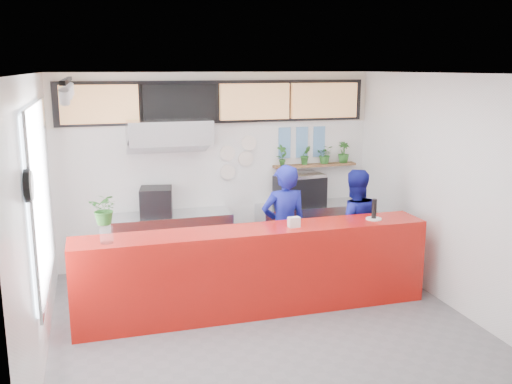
{
  "coord_description": "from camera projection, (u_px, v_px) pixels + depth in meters",
  "views": [
    {
      "loc": [
        -1.91,
        -6.17,
        3.07
      ],
      "look_at": [
        0.1,
        0.7,
        1.5
      ],
      "focal_mm": 40.0,
      "sensor_mm": 36.0,
      "label": 1
    }
  ],
  "objects": [
    {
      "name": "herb_a",
      "position": [
        282.0,
        155.0,
        9.13
      ],
      "size": [
        0.21,
        0.17,
        0.34
      ],
      "primitive_type": "imported",
      "rotation": [
        0.0,
        0.0,
        0.33
      ],
      "color": "#296121",
      "rests_on": "herb_shelf"
    },
    {
      "name": "herb_b",
      "position": [
        306.0,
        155.0,
        9.25
      ],
      "size": [
        0.18,
        0.15,
        0.31
      ],
      "primitive_type": "imported",
      "rotation": [
        0.0,
        0.0,
        0.09
      ],
      "color": "#296121",
      "rests_on": "herb_shelf"
    },
    {
      "name": "herb_c",
      "position": [
        325.0,
        154.0,
        9.34
      ],
      "size": [
        0.35,
        0.33,
        0.3
      ],
      "primitive_type": "imported",
      "rotation": [
        0.0,
        0.0,
        -0.42
      ],
      "color": "#296121",
      "rests_on": "herb_shelf"
    },
    {
      "name": "photo_frame_a",
      "position": [
        285.0,
        135.0,
        9.16
      ],
      "size": [
        0.2,
        0.02,
        0.25
      ],
      "primitive_type": "cube",
      "color": "#598CBF",
      "rests_on": "wall_back"
    },
    {
      "name": "soffit",
      "position": [
        218.0,
        102.0,
        8.72
      ],
      "size": [
        4.8,
        0.04,
        0.65
      ],
      "primitive_type": "cube",
      "color": "black",
      "rests_on": "wall_back"
    },
    {
      "name": "wall_left",
      "position": [
        36.0,
        221.0,
        5.96
      ],
      "size": [
        0.0,
        5.0,
        5.0
      ],
      "primitive_type": "plane",
      "rotation": [
        1.57,
        0.0,
        1.57
      ],
      "color": "white",
      "rests_on": "ground"
    },
    {
      "name": "panini_oven",
      "position": [
        156.0,
        201.0,
        8.51
      ],
      "size": [
        0.53,
        0.53,
        0.42
      ],
      "primitive_type": "cube",
      "rotation": [
        0.0,
        0.0,
        -0.17
      ],
      "color": "black",
      "rests_on": "prep_bench"
    },
    {
      "name": "espresso_machine",
      "position": [
        300.0,
        191.0,
        9.13
      ],
      "size": [
        0.79,
        0.61,
        0.46
      ],
      "primitive_type": "cube",
      "rotation": [
        0.0,
        0.0,
        0.14
      ],
      "color": "black",
      "rests_on": "right_bench"
    },
    {
      "name": "dec_plate_a",
      "position": [
        227.0,
        153.0,
        8.94
      ],
      "size": [
        0.24,
        0.03,
        0.24
      ],
      "primitive_type": "cylinder",
      "rotation": [
        1.57,
        0.0,
        0.0
      ],
      "color": "silver",
      "rests_on": "wall_back"
    },
    {
      "name": "menu_board_far_right",
      "position": [
        324.0,
        100.0,
        9.12
      ],
      "size": [
        1.1,
        0.1,
        0.55
      ],
      "primitive_type": "cube",
      "color": "tan",
      "rests_on": "wall_back"
    },
    {
      "name": "wall_clock_face",
      "position": [
        31.0,
        186.0,
        5.01
      ],
      "size": [
        0.02,
        0.26,
        0.26
      ],
      "primitive_type": "cylinder",
      "rotation": [
        0.0,
        1.57,
        0.0
      ],
      "color": "white",
      "rests_on": "wall_left"
    },
    {
      "name": "napkin_holder",
      "position": [
        294.0,
        222.0,
        7.17
      ],
      "size": [
        0.15,
        0.1,
        0.13
      ],
      "primitive_type": "cube",
      "rotation": [
        0.0,
        0.0,
        0.1
      ],
      "color": "silver",
      "rests_on": "service_counter"
    },
    {
      "name": "dec_plate_b",
      "position": [
        246.0,
        159.0,
        9.05
      ],
      "size": [
        0.24,
        0.03,
        0.24
      ],
      "primitive_type": "cylinder",
      "rotation": [
        1.57,
        0.0,
        0.0
      ],
      "color": "silver",
      "rests_on": "wall_back"
    },
    {
      "name": "dec_plate_c",
      "position": [
        228.0,
        172.0,
        9.01
      ],
      "size": [
        0.24,
        0.03,
        0.24
      ],
      "primitive_type": "cylinder",
      "rotation": [
        1.57,
        0.0,
        0.0
      ],
      "color": "silver",
      "rests_on": "wall_back"
    },
    {
      "name": "herb_d",
      "position": [
        344.0,
        152.0,
        9.43
      ],
      "size": [
        0.21,
        0.19,
        0.34
      ],
      "primitive_type": "imported",
      "rotation": [
        0.0,
        0.0,
        0.1
      ],
      "color": "#296121",
      "rests_on": "herb_shelf"
    },
    {
      "name": "photo_frame_e",
      "position": [
        302.0,
        150.0,
        9.3
      ],
      "size": [
        0.2,
        0.02,
        0.25
      ],
      "primitive_type": "cube",
      "color": "#598CBF",
      "rests_on": "wall_back"
    },
    {
      "name": "prep_bench",
      "position": [
        172.0,
        242.0,
        8.71
      ],
      "size": [
        1.8,
        0.6,
        0.9
      ],
      "primitive_type": "cube",
      "color": "#B2B5BA",
      "rests_on": "ground"
    },
    {
      "name": "floor",
      "position": [
        264.0,
        324.0,
        6.96
      ],
      "size": [
        5.0,
        5.0,
        0.0
      ],
      "primitive_type": "plane",
      "color": "slate",
      "rests_on": "ground"
    },
    {
      "name": "hood_lip",
      "position": [
        169.0,
        145.0,
        8.34
      ],
      "size": [
        1.2,
        0.69,
        0.31
      ],
      "primitive_type": "cube",
      "rotation": [
        -0.35,
        0.0,
        0.0
      ],
      "color": "#B2B5BA",
      "rests_on": "ceiling"
    },
    {
      "name": "herb_shelf",
      "position": [
        315.0,
        165.0,
        9.33
      ],
      "size": [
        1.4,
        0.18,
        0.04
      ],
      "primitive_type": "cube",
      "color": "brown",
      "rests_on": "wall_back"
    },
    {
      "name": "menu_board_mid_right",
      "position": [
        255.0,
        102.0,
        8.8
      ],
      "size": [
        1.1,
        0.1,
        0.55
      ],
      "primitive_type": "cube",
      "color": "tan",
      "rests_on": "wall_back"
    },
    {
      "name": "extraction_hood",
      "position": [
        169.0,
        132.0,
        8.3
      ],
      "size": [
        1.2,
        0.7,
        0.35
      ],
      "primitive_type": "cube",
      "color": "#B2B5BA",
      "rests_on": "ceiling"
    },
    {
      "name": "wall_right",
      "position": [
        450.0,
        192.0,
        7.33
      ],
      "size": [
        0.0,
        5.0,
        5.0
      ],
      "primitive_type": "plane",
      "rotation": [
        1.57,
        0.0,
        -1.57
      ],
      "color": "white",
      "rests_on": "ground"
    },
    {
      "name": "staff_right",
      "position": [
        354.0,
        226.0,
        8.18
      ],
      "size": [
        0.9,
        0.76,
        1.67
      ],
      "primitive_type": "imported",
      "rotation": [
        0.0,
        0.0,
        2.98
      ],
      "color": "navy",
      "rests_on": "ground"
    },
    {
      "name": "menu_board_mid_left",
      "position": [
        180.0,
        103.0,
        8.49
      ],
      "size": [
        1.1,
        0.1,
        0.55
      ],
      "primitive_type": "cube",
      "color": "black",
      "rests_on": "wall_back"
    },
    {
      "name": "white_plate",
      "position": [
        374.0,
        219.0,
        7.54
      ],
      "size": [
        0.27,
        0.27,
        0.02
      ],
      "primitive_type": "cylinder",
      "rotation": [
        0.0,
        0.0,
        0.36
      ],
      "color": "silver",
      "rests_on": "service_counter"
    },
    {
      "name": "wall_back",
      "position": [
        218.0,
        169.0,
        8.99
      ],
      "size": [
        5.0,
        0.0,
        5.0
      ],
      "primitive_type": "plane",
      "rotation": [
        1.57,
        0.0,
        0.0
      ],
      "color": "white",
      "rests_on": "ground"
    },
    {
      "name": "photo_frame_b",
      "position": [
        302.0,
        135.0,
        9.24
      ],
      "size": [
        0.2,
        0.02,
        0.25
      ],
      "primitive_type": "cube",
      "color": "#598CBF",
      "rests_on": "wall_back"
    },
    {
      "name": "right_bench",
      "position": [
        312.0,
        231.0,
        9.34
      ],
      "size": [
        1.8,
        0.6,
        0.9
      ],
      "primitive_type": "cube",
      "color": "#B2B5BA",
      "rests_on": "ground"
    },
    {
      "name": "staff_center",
      "position": [
        284.0,
        228.0,
        7.91
      ],
      "size": [
        0.65,
        0.43,
        1.78
      ],
      "primitive_type": "imported",
      "rotation": [
        0.0,
        0.0,
        3.14
      ],
      "color": "navy",
      "rests_on": "ground"
    },
    {
      "name": "service_counter",
      "position": [
        255.0,
        270.0,
        7.22
      ],
      "size": [
        4.5,
        0.6,
        1.1
      ],
      "primitive_type": "cube",
      "color": "#B0130C",
      "rests_on": "ground"
    },
    {
      "name": "photo_frame_c",
      "position": [
        319.0,
        134.0,
        9.33
      ],
      "size": [
        0.2,
        0.02,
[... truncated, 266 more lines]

